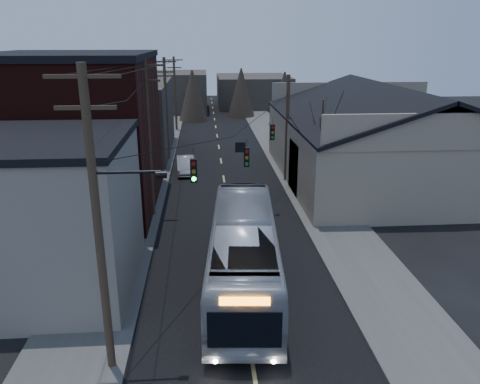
% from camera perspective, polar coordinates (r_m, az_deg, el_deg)
% --- Properties ---
extents(road_surface, '(9.00, 110.00, 0.02)m').
position_cam_1_polar(road_surface, '(42.66, -2.23, 3.14)').
color(road_surface, black).
rests_on(road_surface, ground).
extents(sidewalk_left, '(4.00, 110.00, 0.12)m').
position_cam_1_polar(sidewalk_left, '(42.91, -10.95, 2.97)').
color(sidewalk_left, '#474744').
rests_on(sidewalk_left, ground).
extents(sidewalk_right, '(4.00, 110.00, 0.12)m').
position_cam_1_polar(sidewalk_right, '(43.37, 6.40, 3.36)').
color(sidewalk_right, '#474744').
rests_on(sidewalk_right, ground).
extents(building_clapboard, '(8.00, 8.00, 7.00)m').
position_cam_1_polar(building_clapboard, '(22.82, -23.28, -2.88)').
color(building_clapboard, gray).
rests_on(building_clapboard, ground).
extents(building_brick, '(10.00, 12.00, 10.00)m').
position_cam_1_polar(building_brick, '(32.86, -19.41, 6.46)').
color(building_brick, black).
rests_on(building_brick, ground).
extents(building_left_far, '(9.00, 14.00, 7.00)m').
position_cam_1_polar(building_left_far, '(48.43, -14.01, 8.66)').
color(building_left_far, '#38312C').
rests_on(building_left_far, ground).
extents(warehouse, '(16.16, 20.60, 7.73)m').
position_cam_1_polar(warehouse, '(39.87, 17.13, 5.23)').
color(warehouse, gray).
rests_on(warehouse, ground).
extents(building_far_left, '(10.00, 12.00, 6.00)m').
position_cam_1_polar(building_far_left, '(76.72, -7.92, 12.02)').
color(building_far_left, '#38312C').
rests_on(building_far_left, ground).
extents(building_far_right, '(12.00, 14.00, 5.00)m').
position_cam_1_polar(building_far_right, '(82.06, 1.59, 12.23)').
color(building_far_right, '#38312C').
rests_on(building_far_right, ground).
extents(bare_tree, '(0.40, 0.40, 7.20)m').
position_cam_1_polar(bare_tree, '(33.05, 9.79, 4.81)').
color(bare_tree, black).
rests_on(bare_tree, ground).
extents(utility_lines, '(11.24, 45.28, 10.50)m').
position_cam_1_polar(utility_lines, '(35.87, -6.97, 8.20)').
color(utility_lines, '#382B1E').
rests_on(utility_lines, ground).
extents(bus, '(3.92, 12.72, 3.49)m').
position_cam_1_polar(bus, '(21.80, 0.45, -7.29)').
color(bus, '#A3A6AE').
rests_on(bus, ground).
extents(parked_car, '(1.82, 4.40, 1.42)m').
position_cam_1_polar(parked_car, '(40.71, -6.63, 3.30)').
color(parked_car, '#979A9E').
rests_on(parked_car, ground).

